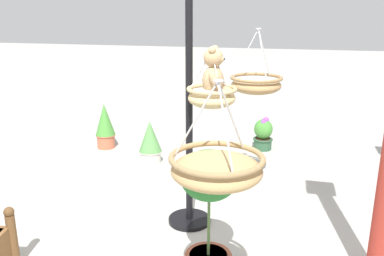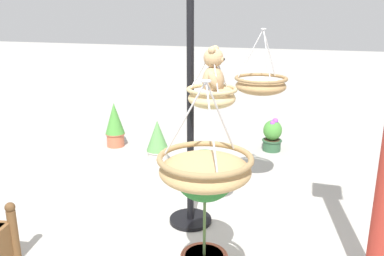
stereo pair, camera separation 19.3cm
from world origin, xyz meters
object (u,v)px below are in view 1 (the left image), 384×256
Objects in this scene: teddy_bear at (214,75)px; potted_plant_fern_front at (150,142)px; potted_plant_trailing_ivy at (105,126)px; display_pole_central at (189,152)px; hanging_basket_left_high at (256,84)px; hanging_basket_with_teddy at (212,96)px; hanging_basket_right_low at (217,168)px; potted_plant_bushy_green at (209,199)px; potted_plant_tall_leafy at (263,134)px.

teddy_bear is 2.44m from potted_plant_fern_front.
potted_plant_trailing_ivy is at bearing -134.63° from teddy_bear.
display_pole_central is 1.15m from hanging_basket_left_high.
hanging_basket_with_teddy reaches higher than potted_plant_fern_front.
potted_plant_trailing_ivy is (-2.13, -2.14, -1.03)m from hanging_basket_with_teddy.
teddy_bear is (0.00, 0.02, 0.20)m from hanging_basket_with_teddy.
hanging_basket_left_high is 1.15× the size of potted_plant_fern_front.
hanging_basket_with_teddy is 0.74× the size of hanging_basket_left_high.
hanging_basket_left_high reaches higher than hanging_basket_with_teddy.
teddy_bear reaches higher than hanging_basket_right_low.
potted_plant_fern_front is 0.87× the size of potted_plant_trailing_ivy.
hanging_basket_with_teddy reaches higher than potted_plant_bushy_green.
display_pole_central is at bearing -120.96° from hanging_basket_with_teddy.
hanging_basket_with_teddy is at bearing -169.82° from potted_plant_bushy_green.
teddy_bear is 0.63× the size of hanging_basket_left_high.
display_pole_central is at bearing 32.42° from potted_plant_fern_front.
potted_plant_bushy_green is at bearing -3.51° from potted_plant_tall_leafy.
potted_plant_fern_front is at bearing -147.58° from display_pole_central.
teddy_bear is at bearing 36.53° from potted_plant_fern_front.
potted_plant_trailing_ivy is (-3.42, -2.43, -0.86)m from hanging_basket_right_low.
potted_plant_trailing_ivy is (-0.46, -0.92, 0.05)m from potted_plant_fern_front.
potted_plant_bushy_green is (2.33, 1.34, 0.38)m from potted_plant_fern_front.
hanging_basket_right_low is at bearing 11.64° from teddy_bear.
potted_plant_fern_front reaches higher than potted_plant_tall_leafy.
teddy_bear is at bearing -168.36° from hanging_basket_right_low.
potted_plant_bushy_green is at bearing 10.18° from hanging_basket_with_teddy.
hanging_basket_left_high is 2.01m from potted_plant_tall_leafy.
potted_plant_trailing_ivy is (-1.98, -1.89, -0.41)m from display_pole_central.
potted_plant_fern_front is 1.83m from potted_plant_tall_leafy.
potted_plant_fern_front is (-1.68, -1.24, -1.27)m from teddy_bear.
potted_plant_tall_leafy is (-2.66, 0.30, -1.34)m from teddy_bear.
potted_plant_trailing_ivy is at bearing -141.00° from potted_plant_bushy_green.
potted_plant_trailing_ivy is (0.52, -2.46, 0.11)m from potted_plant_tall_leafy.
display_pole_central is 3.96× the size of potted_plant_fern_front.
teddy_bear is 0.62× the size of potted_plant_trailing_ivy.
potted_plant_tall_leafy is at bearing 173.13° from hanging_basket_with_teddy.
potted_plant_fern_front is at bearing -57.48° from potted_plant_tall_leafy.
hanging_basket_with_teddy is 1.03m from hanging_basket_left_high.
display_pole_central is at bearing -34.34° from hanging_basket_left_high.
hanging_basket_left_high is at bearing 173.13° from potted_plant_bushy_green.
display_pole_central reaches higher than potted_plant_tall_leafy.
hanging_basket_with_teddy is 3.19m from potted_plant_trailing_ivy.
teddy_bear is at bearing 90.00° from hanging_basket_with_teddy.
hanging_basket_left_high reaches higher than hanging_basket_right_low.
hanging_basket_left_high is 1.35× the size of potted_plant_tall_leafy.
display_pole_central reaches higher than hanging_basket_left_high.
hanging_basket_left_high reaches higher than teddy_bear.
hanging_basket_with_teddy is at bearing -6.87° from potted_plant_tall_leafy.
display_pole_central is 4.64× the size of potted_plant_tall_leafy.
teddy_bear reaches higher than potted_plant_fern_front.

